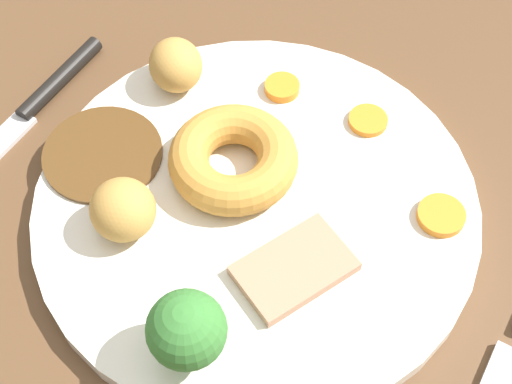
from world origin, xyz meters
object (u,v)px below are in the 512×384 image
object	(u,v)px
roast_potato_left	(176,65)
broccoli_floret	(187,330)
carrot_coin_back	(368,120)
carrot_coin_side	(441,215)
knife	(31,109)
roast_potato_right	(123,210)
carrot_coin_front	(282,87)
dinner_plate	(256,207)
yorkshire_pudding	(232,161)
meat_slice_main	(294,268)

from	to	relation	value
roast_potato_left	broccoli_floret	size ratio (longest dim) A/B	0.78
carrot_coin_back	broccoli_floret	bearing A→B (deg)	82.46
carrot_coin_side	knife	world-z (taller)	carrot_coin_side
roast_potato_right	carrot_coin_back	size ratio (longest dim) A/B	1.55
carrot_coin_front	carrot_coin_back	xyz separation A→B (cm)	(-6.58, -0.01, -0.10)
roast_potato_right	broccoli_floret	bearing A→B (deg)	144.27
carrot_coin_front	knife	distance (cm)	18.09
carrot_coin_back	broccoli_floret	size ratio (longest dim) A/B	0.50
roast_potato_left	broccoli_floret	xyz separation A→B (cm)	(-10.95, 17.51, 1.32)
roast_potato_left	carrot_coin_back	distance (cm)	13.96
carrot_coin_front	dinner_plate	bearing A→B (deg)	105.57
roast_potato_left	carrot_coin_front	distance (cm)	7.66
yorkshire_pudding	broccoli_floret	size ratio (longest dim) A/B	1.58
yorkshire_pudding	carrot_coin_front	xyz separation A→B (cm)	(0.20, -8.00, -1.01)
roast_potato_left	carrot_coin_back	world-z (taller)	roast_potato_left
carrot_coin_front	carrot_coin_back	world-z (taller)	carrot_coin_front
meat_slice_main	carrot_coin_side	xyz separation A→B (cm)	(-6.68, -7.64, -0.11)
dinner_plate	roast_potato_left	distance (cm)	11.93
roast_potato_right	carrot_coin_front	size ratio (longest dim) A/B	1.68
carrot_coin_back	carrot_coin_side	size ratio (longest dim) A/B	0.88
meat_slice_main	roast_potato_right	world-z (taller)	roast_potato_right
roast_potato_right	broccoli_floret	world-z (taller)	broccoli_floret
meat_slice_main	yorkshire_pudding	xyz separation A→B (cm)	(6.75, -4.82, 0.93)
roast_potato_left	carrot_coin_back	xyz separation A→B (cm)	(-13.62, -2.66, -1.53)
roast_potato_right	knife	xyz separation A→B (cm)	(11.82, -5.65, -2.78)
meat_slice_main	roast_potato_left	world-z (taller)	roast_potato_left
roast_potato_right	knife	distance (cm)	13.39
carrot_coin_front	knife	bearing A→B (deg)	29.64
meat_slice_main	broccoli_floret	xyz separation A→B (cm)	(3.04, 7.34, 2.69)
carrot_coin_front	carrot_coin_side	xyz separation A→B (cm)	(-13.62, 5.17, -0.04)
meat_slice_main	carrot_coin_back	bearing A→B (deg)	-88.34
dinner_plate	yorkshire_pudding	world-z (taller)	yorkshire_pudding
dinner_plate	meat_slice_main	world-z (taller)	meat_slice_main
dinner_plate	broccoli_floret	xyz separation A→B (cm)	(-1.33, 10.90, 3.79)
dinner_plate	meat_slice_main	xyz separation A→B (cm)	(-4.37, 3.56, 1.10)
carrot_coin_back	carrot_coin_front	bearing A→B (deg)	0.05
carrot_coin_back	broccoli_floret	xyz separation A→B (cm)	(2.67, 20.16, 2.86)
roast_potato_left	roast_potato_right	bearing A→B (deg)	104.95
roast_potato_left	carrot_coin_side	bearing A→B (deg)	173.05
dinner_plate	knife	size ratio (longest dim) A/B	1.56
roast_potato_left	roast_potato_right	xyz separation A→B (cm)	(-3.18, 11.92, 0.06)
carrot_coin_side	broccoli_floret	xyz separation A→B (cm)	(9.72, 14.99, 2.80)
carrot_coin_side	knife	distance (cm)	29.57
roast_potato_right	carrot_coin_front	world-z (taller)	roast_potato_right
yorkshire_pudding	roast_potato_right	size ratio (longest dim) A/B	2.02
dinner_plate	roast_potato_left	bearing A→B (deg)	-34.46
meat_slice_main	broccoli_floret	size ratio (longest dim) A/B	1.27
dinner_plate	yorkshire_pudding	size ratio (longest dim) A/B	3.40
yorkshire_pudding	roast_potato_left	world-z (taller)	roast_potato_left
roast_potato_left	knife	world-z (taller)	roast_potato_left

